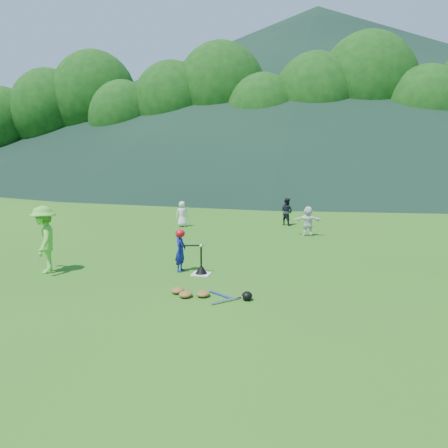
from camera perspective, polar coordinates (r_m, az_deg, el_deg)
name	(u,v)px	position (r m, az deg, el deg)	size (l,w,h in m)	color
ground	(201,274)	(11.09, -2.99, -6.57)	(120.00, 120.00, 0.00)	#216216
home_plate	(201,274)	(11.09, -2.99, -6.52)	(0.45, 0.45, 0.02)	silver
baseball	(201,246)	(10.92, -3.02, -2.84)	(0.08, 0.08, 0.08)	white
batter_child	(180,251)	(11.28, -5.70, -3.52)	(0.39, 0.26, 1.07)	navy
adult_coach	(44,240)	(11.96, -22.42, -1.89)	(1.11, 0.64, 1.71)	#5FC93B
fielder_a	(182,214)	(18.35, -5.49, 1.32)	(0.52, 0.34, 1.07)	white
fielder_b	(287,211)	(18.86, 8.17, 1.63)	(0.57, 0.44, 1.17)	black
fielder_d	(308,221)	(16.45, 10.92, 0.38)	(1.03, 0.33, 1.11)	white
batting_tee	(201,269)	(11.06, -2.99, -5.92)	(0.30, 0.30, 0.68)	black
batter_gear	(181,234)	(11.19, -5.63, -1.36)	(0.73, 0.26, 0.44)	red
equipment_pile	(203,294)	(9.37, -2.75, -9.08)	(1.80, 0.84, 0.19)	olive
outfield_fence	(291,182)	(38.44, 8.80, 5.48)	(70.07, 0.08, 1.33)	gray
tree_line	(300,100)	(44.48, 9.94, 15.61)	(70.04, 11.40, 14.82)	#382314
distant_hills	(277,96)	(93.45, 6.91, 16.31)	(155.00, 140.00, 32.00)	black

